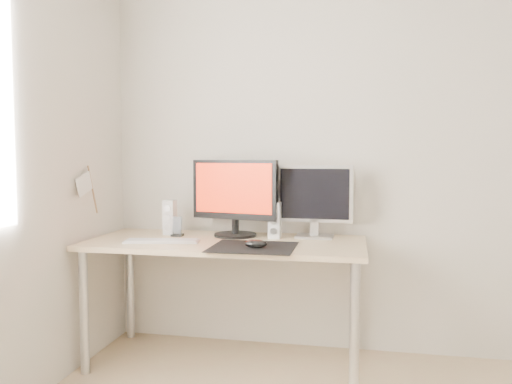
{
  "coord_description": "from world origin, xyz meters",
  "views": [
    {
      "loc": [
        -0.2,
        -1.39,
        1.21
      ],
      "look_at": [
        -0.76,
        1.45,
        1.01
      ],
      "focal_mm": 35.0,
      "sensor_mm": 36.0,
      "label": 1
    }
  ],
  "objects": [
    {
      "name": "wall_back",
      "position": [
        0.0,
        1.75,
        1.25
      ],
      "size": [
        3.5,
        0.0,
        3.5
      ],
      "primitive_type": "plane",
      "rotation": [
        1.57,
        0.0,
        0.0
      ],
      "color": "silver",
      "rests_on": "ground"
    },
    {
      "name": "mousepad",
      "position": [
        -0.73,
        1.2,
        0.73
      ],
      "size": [
        0.45,
        0.4,
        0.0
      ],
      "primitive_type": "cube",
      "color": "black",
      "rests_on": "desk"
    },
    {
      "name": "mouse",
      "position": [
        -0.71,
        1.17,
        0.76
      ],
      "size": [
        0.12,
        0.07,
        0.04
      ],
      "primitive_type": "ellipsoid",
      "color": "black",
      "rests_on": "mousepad"
    },
    {
      "name": "desk",
      "position": [
        -0.93,
        1.38,
        0.65
      ],
      "size": [
        1.6,
        0.7,
        0.73
      ],
      "color": "#D1B587",
      "rests_on": "ground"
    },
    {
      "name": "main_monitor",
      "position": [
        -0.91,
        1.54,
        0.98
      ],
      "size": [
        0.55,
        0.31,
        0.47
      ],
      "color": "black",
      "rests_on": "desk"
    },
    {
      "name": "second_monitor",
      "position": [
        -0.43,
        1.59,
        0.97
      ],
      "size": [
        0.45,
        0.17,
        0.43
      ],
      "color": "silver",
      "rests_on": "desk"
    },
    {
      "name": "speaker_left",
      "position": [
        -1.33,
        1.53,
        0.84
      ],
      "size": [
        0.07,
        0.08,
        0.22
      ],
      "color": "white",
      "rests_on": "desk"
    },
    {
      "name": "speaker_right",
      "position": [
        -0.66,
        1.52,
        0.84
      ],
      "size": [
        0.07,
        0.08,
        0.22
      ],
      "color": "white",
      "rests_on": "desk"
    },
    {
      "name": "keyboard",
      "position": [
        -1.27,
        1.25,
        0.74
      ],
      "size": [
        0.43,
        0.19,
        0.02
      ],
      "color": "silver",
      "rests_on": "desk"
    },
    {
      "name": "phone_dock",
      "position": [
        -1.26,
        1.48,
        0.77
      ],
      "size": [
        0.07,
        0.06,
        0.12
      ],
      "color": "black",
      "rests_on": "desk"
    },
    {
      "name": "pennant",
      "position": [
        -1.72,
        1.24,
        1.05
      ],
      "size": [
        0.01,
        0.23,
        0.29
      ],
      "color": "#A57F54",
      "rests_on": "wall_left"
    }
  ]
}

